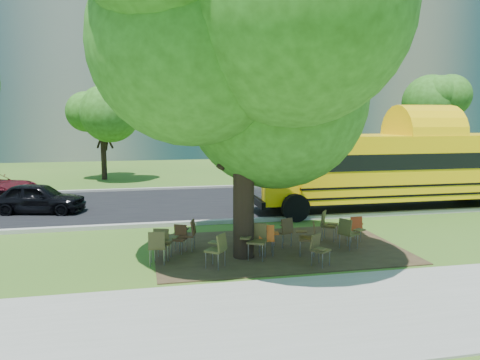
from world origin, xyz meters
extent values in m
plane|color=#2E581B|center=(0.00, 0.00, 0.00)|extent=(160.00, 160.00, 0.00)
cube|color=gray|center=(0.00, -5.00, 0.02)|extent=(60.00, 4.00, 0.04)
cube|color=#382819|center=(1.00, -0.50, 0.01)|extent=(7.00, 4.50, 0.03)
cube|color=black|center=(0.00, 7.00, 0.02)|extent=(80.00, 8.00, 0.04)
cube|color=gray|center=(0.00, 3.00, 0.07)|extent=(80.00, 0.25, 0.14)
cube|color=gray|center=(0.00, 11.10, 0.07)|extent=(80.00, 0.25, 0.14)
cube|color=slate|center=(-8.00, 36.00, 11.00)|extent=(38.00, 16.00, 22.00)
cube|color=slate|center=(24.00, 38.00, 12.50)|extent=(30.00, 16.00, 25.00)
cylinder|color=black|center=(-5.00, 16.00, 1.75)|extent=(0.32, 0.32, 3.50)
sphere|color=#265212|center=(-5.00, 16.00, 4.22)|extent=(4.80, 4.80, 4.80)
cylinder|color=black|center=(8.00, 14.00, 2.10)|extent=(0.38, 0.38, 4.20)
sphere|color=#265212|center=(8.00, 14.00, 5.04)|extent=(5.60, 5.60, 5.60)
cylinder|color=black|center=(16.00, 13.00, 1.80)|extent=(0.34, 0.34, 3.60)
sphere|color=#265212|center=(16.00, 13.00, 4.35)|extent=(5.00, 5.00, 5.00)
cylinder|color=black|center=(-0.14, -1.13, 2.15)|extent=(0.56, 0.56, 4.30)
sphere|color=#265212|center=(-0.14, -1.13, 5.38)|extent=(7.20, 7.20, 7.20)
cube|color=yellow|center=(8.43, 4.00, 1.80)|extent=(11.18, 2.54, 2.49)
cube|color=black|center=(8.73, 4.00, 2.08)|extent=(10.57, 2.58, 0.61)
cube|color=yellow|center=(2.20, 4.00, 1.02)|extent=(1.32, 2.24, 0.97)
cube|color=black|center=(8.43, 4.00, 1.17)|extent=(11.20, 2.57, 0.08)
cube|color=black|center=(8.43, 4.00, 0.79)|extent=(11.20, 2.57, 0.08)
cylinder|color=black|center=(2.63, 2.73, 0.51)|extent=(1.02, 0.31, 1.02)
cylinder|color=black|center=(2.63, 5.27, 0.51)|extent=(1.02, 0.31, 1.02)
cylinder|color=black|center=(11.37, 5.27, 0.51)|extent=(1.02, 0.31, 1.02)
cube|color=#4D4121|center=(-2.44, -1.25, 0.47)|extent=(0.48, 0.46, 0.05)
cube|color=#4D4121|center=(-2.46, -1.43, 0.70)|extent=(0.42, 0.14, 0.42)
cube|color=#4D4121|center=(-2.17, -1.13, 0.59)|extent=(0.26, 0.31, 0.03)
cylinder|color=slate|center=(-2.59, -1.05, 0.23)|extent=(0.02, 0.02, 0.47)
cylinder|color=slate|center=(-2.28, -1.44, 0.23)|extent=(0.02, 0.02, 0.47)
cube|color=#4A4220|center=(-2.28, -0.88, 0.46)|extent=(0.53, 0.51, 0.05)
cube|color=#4A4220|center=(-2.33, -1.05, 0.69)|extent=(0.42, 0.21, 0.41)
cube|color=#4A4220|center=(-2.00, -0.81, 0.58)|extent=(0.30, 0.34, 0.03)
cylinder|color=slate|center=(-2.40, -0.66, 0.23)|extent=(0.02, 0.02, 0.46)
cylinder|color=slate|center=(-2.16, -1.09, 0.23)|extent=(0.02, 0.02, 0.46)
cube|color=#4F4A22|center=(-1.02, -1.86, 0.47)|extent=(0.60, 0.60, 0.05)
cube|color=#4F4A22|center=(-0.88, -1.98, 0.70)|extent=(0.33, 0.39, 0.42)
cube|color=#4F4A22|center=(-0.99, -1.57, 0.59)|extent=(0.37, 0.36, 0.03)
cylinder|color=slate|center=(-1.27, -1.89, 0.23)|extent=(0.02, 0.02, 0.47)
cylinder|color=slate|center=(-0.78, -1.83, 0.23)|extent=(0.02, 0.02, 0.47)
cube|color=brown|center=(0.16, -1.40, 0.50)|extent=(0.61, 0.60, 0.06)
cube|color=brown|center=(0.24, -1.22, 0.75)|extent=(0.45, 0.29, 0.45)
cube|color=brown|center=(-0.15, -1.43, 0.63)|extent=(0.35, 0.39, 0.03)
cylinder|color=slate|center=(0.25, -1.65, 0.25)|extent=(0.03, 0.03, 0.50)
cylinder|color=slate|center=(0.07, -1.15, 0.25)|extent=(0.03, 0.03, 0.50)
cube|color=#CD5215|center=(0.50, -1.06, 0.46)|extent=(0.50, 0.49, 0.05)
cube|color=#CD5215|center=(0.47, -1.24, 0.69)|extent=(0.42, 0.17, 0.41)
cube|color=#CD5215|center=(0.77, -0.97, 0.59)|extent=(0.28, 0.33, 0.03)
cylinder|color=slate|center=(0.36, -0.86, 0.23)|extent=(0.02, 0.02, 0.46)
cylinder|color=slate|center=(0.64, -1.27, 0.23)|extent=(0.02, 0.02, 0.46)
cube|color=#4C4021|center=(1.62, -2.27, 0.43)|extent=(0.54, 0.54, 0.05)
cube|color=#4C4021|center=(1.52, -2.13, 0.63)|extent=(0.36, 0.29, 0.38)
cube|color=#4C4021|center=(1.50, -2.50, 0.54)|extent=(0.32, 0.34, 0.03)
cylinder|color=slate|center=(1.84, -2.31, 0.21)|extent=(0.02, 0.02, 0.43)
cylinder|color=slate|center=(1.39, -2.23, 0.21)|extent=(0.02, 0.02, 0.43)
cube|color=#49331A|center=(1.58, -1.34, 0.49)|extent=(0.56, 0.57, 0.05)
cube|color=#49331A|center=(1.77, -1.41, 0.73)|extent=(0.24, 0.44, 0.43)
cube|color=#49331A|center=(1.52, -1.05, 0.62)|extent=(0.36, 0.32, 0.03)
cylinder|color=slate|center=(1.35, -1.46, 0.24)|extent=(0.03, 0.03, 0.49)
cylinder|color=slate|center=(1.82, -1.23, 0.24)|extent=(0.03, 0.03, 0.49)
cube|color=#4E4822|center=(2.96, -1.00, 0.47)|extent=(0.58, 0.59, 0.05)
cube|color=#4E4822|center=(2.80, -1.09, 0.71)|extent=(0.29, 0.42, 0.42)
cube|color=#4E4822|center=(3.21, -1.15, 0.60)|extent=(0.37, 0.34, 0.03)
cylinder|color=slate|center=(3.04, -0.75, 0.24)|extent=(0.03, 0.03, 0.47)
cylinder|color=slate|center=(2.89, -1.24, 0.24)|extent=(0.03, 0.03, 0.47)
cube|color=#4B2E1B|center=(-1.58, -0.18, 0.47)|extent=(0.52, 0.53, 0.05)
cube|color=#4B2E1B|center=(-1.40, -0.24, 0.69)|extent=(0.21, 0.43, 0.42)
cube|color=#4B2E1B|center=(-1.65, 0.10, 0.59)|extent=(0.34, 0.30, 0.03)
cylinder|color=slate|center=(-1.79, -0.30, 0.23)|extent=(0.02, 0.02, 0.47)
cylinder|color=slate|center=(-1.36, -0.06, 0.23)|extent=(0.02, 0.02, 0.47)
cube|color=#4D2D1B|center=(-1.83, -0.39, 0.41)|extent=(0.51, 0.50, 0.05)
cube|color=#4D2D1B|center=(-1.76, -0.25, 0.61)|extent=(0.36, 0.25, 0.37)
cube|color=#4D2D1B|center=(-2.09, -0.41, 0.52)|extent=(0.30, 0.32, 0.03)
cylinder|color=slate|center=(-1.77, -0.60, 0.21)|extent=(0.02, 0.02, 0.41)
cylinder|color=slate|center=(-1.90, -0.18, 0.21)|extent=(0.02, 0.02, 0.41)
cube|color=#49441F|center=(0.15, 0.08, 0.40)|extent=(0.50, 0.50, 0.04)
cube|color=#49441F|center=(0.01, 0.17, 0.59)|extent=(0.26, 0.34, 0.36)
cube|color=#49441F|center=(0.13, -0.17, 0.50)|extent=(0.31, 0.30, 0.03)
cylinder|color=slate|center=(0.35, 0.12, 0.20)|extent=(0.02, 0.02, 0.40)
cylinder|color=slate|center=(-0.06, 0.04, 0.20)|extent=(0.02, 0.02, 0.40)
cube|color=#4E361B|center=(1.20, -0.35, 0.46)|extent=(0.56, 0.55, 0.05)
cube|color=#4E361B|center=(1.28, -0.52, 0.68)|extent=(0.41, 0.26, 0.41)
cube|color=#4E361B|center=(1.36, -0.12, 0.58)|extent=(0.32, 0.35, 0.03)
cylinder|color=slate|center=(0.97, -0.27, 0.23)|extent=(0.02, 0.02, 0.46)
cylinder|color=slate|center=(1.43, -0.44, 0.23)|extent=(0.02, 0.02, 0.46)
cube|color=#433C1D|center=(2.78, -0.01, 0.48)|extent=(0.60, 0.61, 0.05)
cube|color=#433C1D|center=(2.62, 0.09, 0.71)|extent=(0.32, 0.41, 0.43)
cube|color=#433C1D|center=(2.76, -0.31, 0.61)|extent=(0.38, 0.36, 0.03)
cylinder|color=slate|center=(3.03, 0.04, 0.24)|extent=(0.03, 0.03, 0.48)
cylinder|color=slate|center=(2.53, -0.06, 0.24)|extent=(0.03, 0.03, 0.48)
cube|color=#AE3412|center=(3.48, -0.22, 0.42)|extent=(0.41, 0.39, 0.05)
cube|color=#AE3412|center=(3.49, -0.39, 0.62)|extent=(0.38, 0.11, 0.37)
cube|color=#AE3412|center=(3.70, -0.08, 0.53)|extent=(0.22, 0.27, 0.03)
cylinder|color=slate|center=(3.31, -0.07, 0.21)|extent=(0.02, 0.02, 0.42)
cylinder|color=slate|center=(3.65, -0.37, 0.21)|extent=(0.02, 0.02, 0.42)
imported|color=black|center=(-6.79, 6.20, 0.61)|extent=(3.80, 2.19, 1.22)
camera|label=1|loc=(-2.76, -13.07, 3.79)|focal=35.00mm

